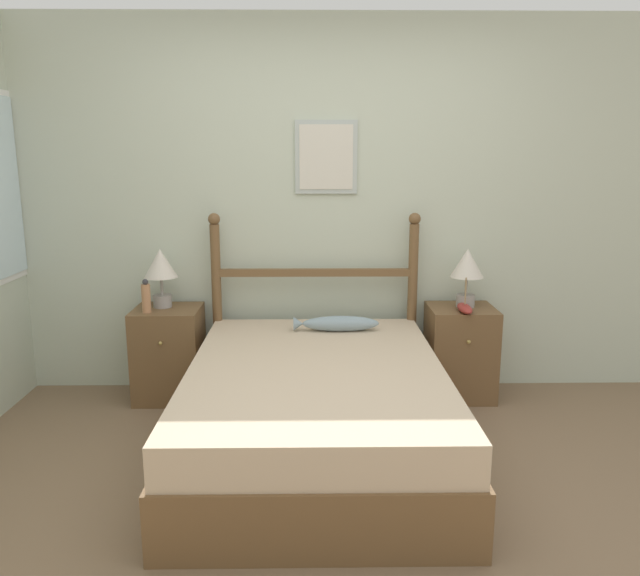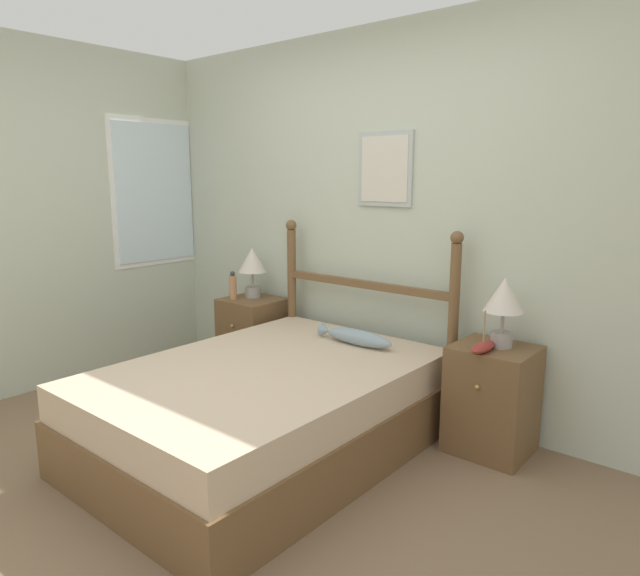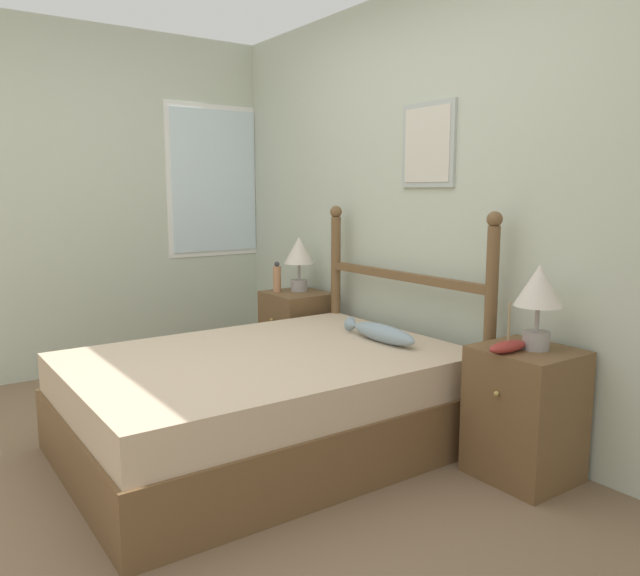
{
  "view_description": "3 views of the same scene",
  "coord_description": "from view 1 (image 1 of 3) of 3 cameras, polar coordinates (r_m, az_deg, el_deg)",
  "views": [
    {
      "loc": [
        -0.11,
        -2.59,
        1.64
      ],
      "look_at": [
        -0.06,
        1.05,
        0.86
      ],
      "focal_mm": 35.0,
      "sensor_mm": 36.0,
      "label": 1
    },
    {
      "loc": [
        2.13,
        -1.54,
        1.58
      ],
      "look_at": [
        -0.03,
        1.04,
        0.92
      ],
      "focal_mm": 32.0,
      "sensor_mm": 36.0,
      "label": 2
    },
    {
      "loc": [
        2.66,
        -0.95,
        1.36
      ],
      "look_at": [
        -0.09,
        0.98,
        0.83
      ],
      "focal_mm": 35.0,
      "sensor_mm": 36.0,
      "label": 3
    }
  ],
  "objects": [
    {
      "name": "ground_plane",
      "position": [
        3.07,
        1.5,
        -20.16
      ],
      "size": [
        16.0,
        16.0,
        0.0
      ],
      "primitive_type": "plane",
      "color": "#7A6047"
    },
    {
      "name": "nightstand_right",
      "position": [
        4.39,
        12.68,
        -5.74
      ],
      "size": [
        0.44,
        0.43,
        0.63
      ],
      "color": "brown",
      "rests_on": "ground_plane"
    },
    {
      "name": "nightstand_left",
      "position": [
        4.38,
        -13.64,
        -5.84
      ],
      "size": [
        0.44,
        0.43,
        0.63
      ],
      "color": "brown",
      "rests_on": "ground_plane"
    },
    {
      "name": "table_lamp_left",
      "position": [
        4.29,
        -14.36,
        1.8
      ],
      "size": [
        0.22,
        0.22,
        0.4
      ],
      "color": "gray",
      "rests_on": "nightstand_left"
    },
    {
      "name": "wall_back",
      "position": [
        4.34,
        0.66,
        7.32
      ],
      "size": [
        6.4,
        0.08,
        2.55
      ],
      "color": "beige",
      "rests_on": "ground_plane"
    },
    {
      "name": "bottle",
      "position": [
        4.2,
        -15.61,
        -0.81
      ],
      "size": [
        0.06,
        0.06,
        0.22
      ],
      "color": "tan",
      "rests_on": "nightstand_left"
    },
    {
      "name": "headboard",
      "position": [
        4.28,
        -0.48,
        -0.65
      ],
      "size": [
        1.43,
        0.08,
        1.26
      ],
      "color": "brown",
      "rests_on": "ground_plane"
    },
    {
      "name": "model_boat",
      "position": [
        4.18,
        13.1,
        -1.79
      ],
      "size": [
        0.08,
        0.24,
        0.23
      ],
      "color": "maroon",
      "rests_on": "nightstand_right"
    },
    {
      "name": "bed",
      "position": [
        3.5,
        -0.36,
        -11.14
      ],
      "size": [
        1.41,
        1.98,
        0.52
      ],
      "color": "brown",
      "rests_on": "ground_plane"
    },
    {
      "name": "table_lamp_right",
      "position": [
        4.28,
        13.3,
        1.83
      ],
      "size": [
        0.22,
        0.22,
        0.4
      ],
      "color": "gray",
      "rests_on": "nightstand_right"
    },
    {
      "name": "fish_pillow",
      "position": [
        4.04,
        1.59,
        -3.27
      ],
      "size": [
        0.55,
        0.11,
        0.1
      ],
      "color": "#8499A3",
      "rests_on": "bed"
    }
  ]
}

